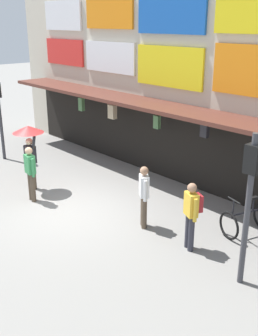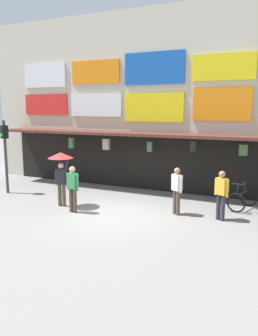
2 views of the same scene
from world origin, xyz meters
TOP-DOWN VIEW (x-y plane):
  - ground_plane at (0.00, 0.00)m, footprint 80.00×80.00m
  - shopfront at (0.00, 4.57)m, footprint 18.00×2.60m
  - traffic_light_near at (-5.62, 0.70)m, footprint 0.33×0.35m
  - bicycle_parked at (4.12, 2.55)m, footprint 1.02×1.32m
  - pedestrian_with_umbrella at (-2.19, 0.04)m, footprint 0.96×0.96m
  - pedestrian_in_red at (2.10, 0.90)m, footprint 0.45×0.39m
  - pedestrian_in_black at (3.63, 0.95)m, footprint 0.49×0.45m
  - pedestrian_in_blue at (-1.35, -0.44)m, footprint 0.53×0.26m

SIDE VIEW (x-z plane):
  - ground_plane at x=0.00m, z-range 0.00..0.00m
  - bicycle_parked at x=4.12m, z-range -0.13..0.92m
  - pedestrian_in_red at x=2.10m, z-range 0.11..1.79m
  - pedestrian_in_blue at x=-1.35m, z-range 0.11..1.79m
  - pedestrian_in_black at x=3.63m, z-range 0.14..1.82m
  - pedestrian_with_umbrella at x=-2.19m, z-range 0.60..2.68m
  - traffic_light_near at x=-5.62m, z-range 0.54..3.74m
  - shopfront at x=0.00m, z-range -0.04..7.96m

